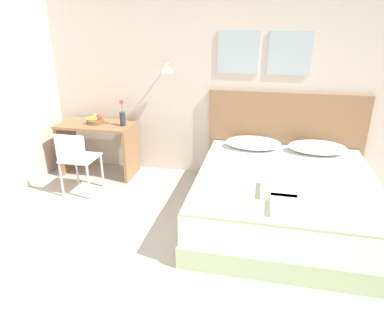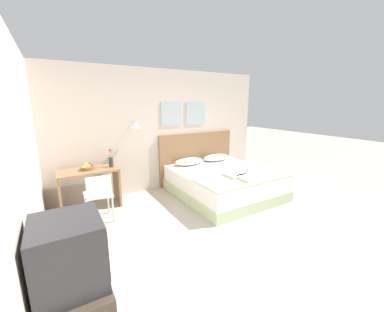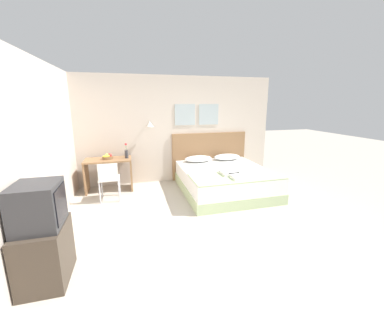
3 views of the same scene
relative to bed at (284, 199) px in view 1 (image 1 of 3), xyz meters
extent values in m
cube|color=beige|center=(-1.01, 1.12, 1.06)|extent=(5.36, 0.06, 2.65)
cube|color=#A8B7BC|center=(-0.66, 1.08, 1.44)|extent=(0.52, 0.02, 0.52)
cube|color=#A8B7BC|center=(-0.03, 1.08, 1.44)|extent=(0.52, 0.02, 0.52)
cylinder|color=#B2B2B7|center=(-1.56, 1.01, 1.29)|extent=(0.02, 0.16, 0.02)
cone|color=white|center=(-1.56, 0.92, 1.24)|extent=(0.17, 0.17, 0.12)
cube|color=#B2C693|center=(0.00, 0.00, -0.15)|extent=(1.90, 2.07, 0.22)
cube|color=white|center=(0.00, 0.00, 0.11)|extent=(1.86, 2.03, 0.31)
cube|color=#8E6642|center=(0.00, 1.06, 0.35)|extent=(2.02, 0.06, 1.22)
ellipsoid|color=white|center=(-0.39, 0.79, 0.35)|extent=(0.70, 0.39, 0.15)
ellipsoid|color=white|center=(0.39, 0.79, 0.35)|extent=(0.70, 0.39, 0.15)
cube|color=#B2C693|center=(0.00, -0.60, 0.28)|extent=(1.84, 0.83, 0.02)
cube|color=white|center=(-0.10, -0.46, 0.32)|extent=(0.32, 0.35, 0.06)
cube|color=white|center=(0.00, -0.75, 0.32)|extent=(0.34, 0.35, 0.06)
cube|color=#8E6642|center=(-2.55, 0.75, 0.47)|extent=(1.03, 0.55, 0.03)
cube|color=#8E6642|center=(-3.04, 0.75, 0.09)|extent=(0.04, 0.50, 0.71)
cube|color=#8E6642|center=(-2.05, 0.75, 0.09)|extent=(0.04, 0.50, 0.71)
cube|color=white|center=(-2.50, 0.17, 0.20)|extent=(0.41, 0.41, 0.02)
cube|color=white|center=(-2.50, -0.02, 0.39)|extent=(0.38, 0.03, 0.35)
cylinder|color=#B7B7BC|center=(-2.68, 0.36, -0.04)|extent=(0.03, 0.03, 0.46)
cylinder|color=#B7B7BC|center=(-2.31, 0.36, -0.04)|extent=(0.03, 0.03, 0.46)
cylinder|color=#B7B7BC|center=(-2.68, -0.01, -0.04)|extent=(0.03, 0.03, 0.46)
cylinder|color=#B7B7BC|center=(-2.31, -0.01, -0.04)|extent=(0.03, 0.03, 0.46)
cylinder|color=brown|center=(-2.55, 0.76, 0.51)|extent=(0.24, 0.24, 0.05)
sphere|color=red|center=(-2.50, 0.76, 0.56)|extent=(0.09, 0.09, 0.09)
sphere|color=#B2C156|center=(-2.56, 0.80, 0.56)|extent=(0.09, 0.09, 0.09)
ellipsoid|color=yellow|center=(-2.57, 0.71, 0.56)|extent=(0.20, 0.14, 0.07)
cylinder|color=#333338|center=(-2.13, 0.73, 0.58)|extent=(0.08, 0.08, 0.19)
cylinder|color=#3D7538|center=(-2.13, 0.73, 0.74)|extent=(0.01, 0.01, 0.14)
sphere|color=#DB3838|center=(-2.13, 0.73, 0.81)|extent=(0.06, 0.06, 0.06)
camera|label=1|loc=(-0.28, -3.42, 1.79)|focal=32.00mm
camera|label=2|loc=(-3.04, -3.76, 1.69)|focal=22.00mm
camera|label=3|loc=(-2.03, -4.76, 1.75)|focal=22.00mm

